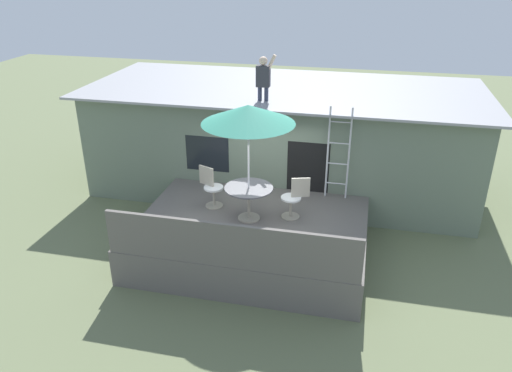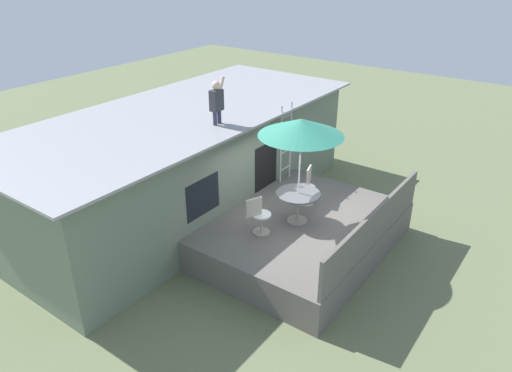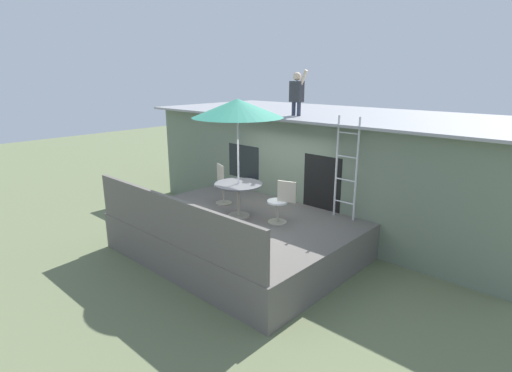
{
  "view_description": "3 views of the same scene",
  "coord_description": "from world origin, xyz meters",
  "px_view_note": "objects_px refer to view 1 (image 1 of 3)",
  "views": [
    {
      "loc": [
        2.19,
        -9.28,
        6.04
      ],
      "look_at": [
        -0.06,
        0.51,
        1.33
      ],
      "focal_mm": 34.86,
      "sensor_mm": 36.0,
      "label": 1
    },
    {
      "loc": [
        -8.64,
        -5.05,
        6.61
      ],
      "look_at": [
        -0.29,
        1.02,
        1.49
      ],
      "focal_mm": 33.59,
      "sensor_mm": 36.0,
      "label": 2
    },
    {
      "loc": [
        5.81,
        -5.91,
        3.83
      ],
      "look_at": [
        -0.09,
        0.5,
        1.38
      ],
      "focal_mm": 28.04,
      "sensor_mm": 36.0,
      "label": 3
    }
  ],
  "objects_px": {
    "patio_table": "(249,194)",
    "patio_chair_right": "(294,198)",
    "patio_umbrella": "(248,114)",
    "patio_chair_left": "(211,187)",
    "person_figure": "(264,75)",
    "step_ladder": "(338,154)"
  },
  "relations": [
    {
      "from": "patio_umbrella",
      "to": "step_ladder",
      "type": "height_order",
      "value": "patio_umbrella"
    },
    {
      "from": "person_figure",
      "to": "patio_chair_left",
      "type": "relative_size",
      "value": 1.21
    },
    {
      "from": "patio_table",
      "to": "patio_chair_right",
      "type": "xyz_separation_m",
      "value": [
        0.94,
        0.3,
        -0.13
      ]
    },
    {
      "from": "patio_table",
      "to": "patio_chair_right",
      "type": "distance_m",
      "value": 0.99
    },
    {
      "from": "patio_umbrella",
      "to": "patio_chair_left",
      "type": "distance_m",
      "value": 2.17
    },
    {
      "from": "person_figure",
      "to": "patio_chair_left",
      "type": "bearing_deg",
      "value": -114.11
    },
    {
      "from": "step_ladder",
      "to": "patio_chair_left",
      "type": "xyz_separation_m",
      "value": [
        -2.73,
        -1.06,
        -0.64
      ]
    },
    {
      "from": "patio_chair_left",
      "to": "patio_chair_right",
      "type": "bearing_deg",
      "value": 19.72
    },
    {
      "from": "patio_table",
      "to": "step_ladder",
      "type": "xyz_separation_m",
      "value": [
        1.75,
        1.48,
        0.51
      ]
    },
    {
      "from": "patio_umbrella",
      "to": "person_figure",
      "type": "bearing_deg",
      "value": 94.36
    },
    {
      "from": "patio_umbrella",
      "to": "patio_chair_right",
      "type": "relative_size",
      "value": 2.76
    },
    {
      "from": "patio_table",
      "to": "step_ladder",
      "type": "relative_size",
      "value": 0.47
    },
    {
      "from": "patio_table",
      "to": "person_figure",
      "type": "height_order",
      "value": "person_figure"
    },
    {
      "from": "step_ladder",
      "to": "patio_chair_left",
      "type": "relative_size",
      "value": 2.39
    },
    {
      "from": "person_figure",
      "to": "patio_chair_right",
      "type": "bearing_deg",
      "value": -60.16
    },
    {
      "from": "step_ladder",
      "to": "patio_chair_right",
      "type": "distance_m",
      "value": 1.57
    },
    {
      "from": "patio_umbrella",
      "to": "patio_chair_left",
      "type": "xyz_separation_m",
      "value": [
        -0.98,
        0.43,
        -1.89
      ]
    },
    {
      "from": "patio_table",
      "to": "person_figure",
      "type": "bearing_deg",
      "value": 94.36
    },
    {
      "from": "step_ladder",
      "to": "patio_table",
      "type": "bearing_deg",
      "value": -139.67
    },
    {
      "from": "patio_table",
      "to": "patio_chair_right",
      "type": "bearing_deg",
      "value": 17.72
    },
    {
      "from": "person_figure",
      "to": "patio_chair_left",
      "type": "distance_m",
      "value": 2.94
    },
    {
      "from": "step_ladder",
      "to": "person_figure",
      "type": "distance_m",
      "value": 2.56
    }
  ]
}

